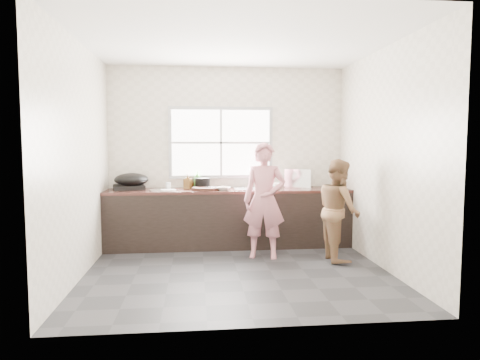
{
  "coord_description": "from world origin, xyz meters",
  "views": [
    {
      "loc": [
        -0.48,
        -5.02,
        1.53
      ],
      "look_at": [
        0.1,
        0.65,
        1.05
      ],
      "focal_mm": 32.0,
      "sensor_mm": 36.0,
      "label": 1
    }
  ],
  "objects": [
    {
      "name": "window_glazing",
      "position": [
        -0.1,
        1.57,
        1.55
      ],
      "size": [
        1.5,
        0.01,
        1.0
      ],
      "primitive_type": "cube",
      "color": "white",
      "rests_on": "window_frame"
    },
    {
      "name": "sink",
      "position": [
        0.35,
        1.29,
        0.86
      ],
      "size": [
        0.55,
        0.45,
        0.02
      ],
      "primitive_type": "cube",
      "color": "silver",
      "rests_on": "countertop"
    },
    {
      "name": "person_side",
      "position": [
        1.39,
        0.4,
        0.67
      ],
      "size": [
        0.52,
        0.66,
        1.34
      ],
      "primitive_type": "imported",
      "rotation": [
        0.0,
        0.0,
        1.59
      ],
      "color": "brown",
      "rests_on": "floor"
    },
    {
      "name": "cleaver",
      "position": [
        -0.25,
        1.22,
        0.9
      ],
      "size": [
        0.19,
        0.11,
        0.01
      ],
      "primitive_type": "cube",
      "rotation": [
        0.0,
        0.0,
        0.08
      ],
      "color": "silver",
      "rests_on": "cutting_board"
    },
    {
      "name": "bowl_crabs",
      "position": [
        0.67,
        1.38,
        0.89
      ],
      "size": [
        0.25,
        0.25,
        0.06
      ],
      "primitive_type": "imported",
      "rotation": [
        0.0,
        0.0,
        -0.39
      ],
      "color": "white",
      "rests_on": "countertop"
    },
    {
      "name": "bottle_green",
      "position": [
        -0.47,
        1.52,
        0.99
      ],
      "size": [
        0.12,
        0.12,
        0.26
      ],
      "primitive_type": "imported",
      "rotation": [
        0.0,
        0.0,
        0.21
      ],
      "color": "green",
      "rests_on": "countertop"
    },
    {
      "name": "countertop",
      "position": [
        0.0,
        1.29,
        0.84
      ],
      "size": [
        3.6,
        0.64,
        0.04
      ],
      "primitive_type": "cube",
      "color": "#351A16",
      "rests_on": "cabinet"
    },
    {
      "name": "pot_lid_right",
      "position": [
        -1.02,
        1.2,
        0.87
      ],
      "size": [
        0.27,
        0.27,
        0.01
      ],
      "primitive_type": "cylinder",
      "rotation": [
        0.0,
        0.0,
        -0.0
      ],
      "color": "silver",
      "rests_on": "countertop"
    },
    {
      "name": "bowl_mince",
      "position": [
        -0.09,
        1.13,
        0.89
      ],
      "size": [
        0.25,
        0.25,
        0.05
      ],
      "primitive_type": "imported",
      "rotation": [
        0.0,
        0.0,
        -0.3
      ],
      "color": "white",
      "rests_on": "countertop"
    },
    {
      "name": "woman",
      "position": [
        0.42,
        0.6,
        0.73
      ],
      "size": [
        0.6,
        0.46,
        1.45
      ],
      "primitive_type": "imported",
      "rotation": [
        0.0,
        0.0,
        -0.24
      ],
      "color": "#D07D88",
      "rests_on": "floor"
    },
    {
      "name": "wok",
      "position": [
        -1.43,
        1.34,
        1.01
      ],
      "size": [
        0.55,
        0.55,
        0.19
      ],
      "primitive_type": "ellipsoid",
      "rotation": [
        0.0,
        0.0,
        -0.13
      ],
      "color": "black",
      "rests_on": "burner"
    },
    {
      "name": "cabinet",
      "position": [
        0.0,
        1.29,
        0.41
      ],
      "size": [
        3.6,
        0.62,
        0.82
      ],
      "primitive_type": "cube",
      "color": "black",
      "rests_on": "floor"
    },
    {
      "name": "window_frame",
      "position": [
        -0.1,
        1.59,
        1.55
      ],
      "size": [
        1.6,
        0.05,
        1.1
      ],
      "primitive_type": "cube",
      "color": "#9EA0A5",
      "rests_on": "wall_back"
    },
    {
      "name": "wall_front",
      "position": [
        0.0,
        -1.6,
        1.35
      ],
      "size": [
        3.6,
        0.01,
        2.7
      ],
      "primitive_type": "cube",
      "color": "silver",
      "rests_on": "ground"
    },
    {
      "name": "wall_back",
      "position": [
        0.0,
        1.6,
        1.35
      ],
      "size": [
        3.6,
        0.01,
        2.7
      ],
      "primitive_type": "cube",
      "color": "beige",
      "rests_on": "ground"
    },
    {
      "name": "wall_right",
      "position": [
        1.8,
        0.0,
        1.35
      ],
      "size": [
        0.01,
        3.2,
        2.7
      ],
      "primitive_type": "cube",
      "color": "beige",
      "rests_on": "ground"
    },
    {
      "name": "bowl_held",
      "position": [
        0.63,
        1.22,
        0.89
      ],
      "size": [
        0.21,
        0.21,
        0.07
      ],
      "primitive_type": "imported",
      "rotation": [
        0.0,
        0.0,
        -0.0
      ],
      "color": "silver",
      "rests_on": "countertop"
    },
    {
      "name": "glass_jar",
      "position": [
        -0.9,
        1.3,
        0.91
      ],
      "size": [
        0.1,
        0.1,
        0.11
      ],
      "primitive_type": "cylinder",
      "rotation": [
        0.0,
        0.0,
        -0.36
      ],
      "color": "#B9BEBF",
      "rests_on": "countertop"
    },
    {
      "name": "pot_lid_left",
      "position": [
        -1.45,
        1.38,
        0.87
      ],
      "size": [
        0.31,
        0.31,
        0.01
      ],
      "primitive_type": "cylinder",
      "rotation": [
        0.0,
        0.0,
        -0.42
      ],
      "color": "silver",
      "rests_on": "countertop"
    },
    {
      "name": "plate_food",
      "position": [
        -0.88,
        1.16,
        0.87
      ],
      "size": [
        0.26,
        0.26,
        0.02
      ],
      "primitive_type": "cylinder",
      "rotation": [
        0.0,
        0.0,
        0.16
      ],
      "color": "white",
      "rests_on": "countertop"
    },
    {
      "name": "wall_left",
      "position": [
        -1.8,
        0.0,
        1.35
      ],
      "size": [
        0.01,
        3.2,
        2.7
      ],
      "primitive_type": "cube",
      "color": "beige",
      "rests_on": "ground"
    },
    {
      "name": "faucet",
      "position": [
        0.35,
        1.49,
        1.01
      ],
      "size": [
        0.02,
        0.02,
        0.3
      ],
      "primitive_type": "cylinder",
      "color": "silver",
      "rests_on": "countertop"
    },
    {
      "name": "floor",
      "position": [
        0.0,
        0.0,
        -0.01
      ],
      "size": [
        3.6,
        3.2,
        0.01
      ],
      "primitive_type": "cube",
      "color": "#2A2A2C",
      "rests_on": "ground"
    },
    {
      "name": "bottle_brown_tall",
      "position": [
        -0.61,
        1.38,
        0.96
      ],
      "size": [
        0.12,
        0.12,
        0.21
      ],
      "primitive_type": "imported",
      "rotation": [
        0.0,
        0.0,
        -0.37
      ],
      "color": "#503614",
      "rests_on": "countertop"
    },
    {
      "name": "dish_rack",
      "position": [
        1.07,
        1.33,
        1.01
      ],
      "size": [
        0.47,
        0.4,
        0.29
      ],
      "primitive_type": "cube",
      "rotation": [
        0.0,
        0.0,
        -0.39
      ],
      "color": "silver",
      "rests_on": "countertop"
    },
    {
      "name": "burner",
      "position": [
        -1.48,
        1.4,
        0.89
      ],
      "size": [
        0.52,
        0.52,
        0.07
      ],
      "primitive_type": "cube",
      "rotation": [
        0.0,
        0.0,
        0.22
      ],
      "color": "black",
      "rests_on": "countertop"
    },
    {
      "name": "ceiling",
      "position": [
        0.0,
        0.0,
        2.71
      ],
      "size": [
        3.6,
        3.2,
        0.01
      ],
      "primitive_type": "cube",
      "color": "silver",
      "rests_on": "wall_back"
    },
    {
      "name": "black_pot",
      "position": [
        -0.39,
        1.41,
        0.94
      ],
      "size": [
        0.26,
        0.26,
        0.16
      ],
      "primitive_type": "cylinder",
      "rotation": [
        0.0,
        0.0,
        0.17
      ],
      "color": "black",
      "rests_on": "countertop"
    },
    {
      "name": "bottle_brown_short",
      "position": [
        -0.59,
        1.52,
        0.95
      ],
      "size": [
        0.15,
        0.15,
        0.18
      ],
      "primitive_type": "imported",
      "rotation": [
        0.0,
        0.0,
        -0.11
      ],
      "color": "#3F1B0F",
      "rests_on": "countertop"
    },
    {
      "name": "cutting_board",
      "position": [
        -0.35,
        1.2,
        0.88
      ],
      "size": [
        0.42,
        0.42,
        0.04
      ],
      "primitive_type": "cylinder",
      "rotation": [
        0.0,
        0.0,
        -0.03
      ],
      "color": "black",
      "rests_on": "countertop"
    }
  ]
}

